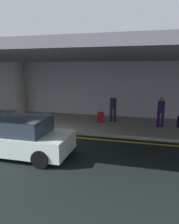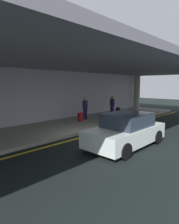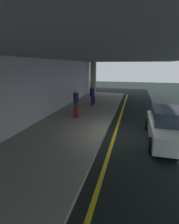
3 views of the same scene
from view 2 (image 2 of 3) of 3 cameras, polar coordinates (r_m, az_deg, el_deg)
name	(u,v)px [view 2 (image 2 of 3)]	position (r m, az deg, el deg)	size (l,w,h in m)	color
ground_plane	(95,138)	(10.16, 1.53, -7.65)	(60.00, 60.00, 0.00)	black
sidewalk	(58,127)	(12.37, -9.19, -4.52)	(26.00, 4.20, 0.15)	gray
lane_stripe_yellow	(87,136)	(10.52, -0.72, -7.07)	(26.00, 0.14, 0.01)	yellow
support_column_left_mid	(137,92)	(22.23, 13.83, 5.86)	(0.69, 0.69, 3.65)	gray
ceiling_overhang	(62,64)	(11.74, -8.12, 13.86)	(28.00, 13.20, 0.30)	slate
terminal_back_wall	(38,97)	(13.97, -14.96, 4.31)	(26.00, 0.30, 3.80)	#B6B4BE
car_white	(126,131)	(8.80, 10.90, -5.48)	(4.10, 1.92, 1.50)	white
traveler_with_luggage	(112,105)	(16.11, 6.71, 2.19)	(0.38, 0.38, 1.68)	#240739
person_waiting_for_ride	(85,107)	(14.38, -1.31, 1.54)	(0.38, 0.38, 1.68)	#151F44
suitcase_upright_primary	(81,117)	(13.81, -2.65, -1.48)	(0.36, 0.22, 0.90)	maroon
suitcase_upright_secondary	(118,111)	(17.15, 8.43, 0.32)	(0.36, 0.22, 0.90)	black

